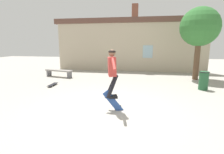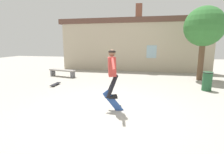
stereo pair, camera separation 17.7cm
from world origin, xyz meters
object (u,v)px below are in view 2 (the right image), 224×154
(park_bench, at_px, (62,71))
(skater, at_px, (112,69))
(trash_bin, at_px, (207,81))
(tree_right, at_px, (204,27))
(skateboard_flipping, at_px, (113,102))
(skateboard_resting, at_px, (56,84))

(park_bench, xyz_separation_m, skater, (4.24, -4.83, 0.97))
(trash_bin, bearing_deg, park_bench, 168.07)
(tree_right, xyz_separation_m, park_bench, (-8.17, -0.75, -2.60))
(skater, xyz_separation_m, skateboard_flipping, (0.05, -0.04, -1.02))
(park_bench, bearing_deg, skater, -35.78)
(park_bench, relative_size, trash_bin, 2.23)
(trash_bin, bearing_deg, skateboard_resting, -175.62)
(tree_right, relative_size, park_bench, 2.16)
(trash_bin, bearing_deg, tree_right, 82.88)
(tree_right, distance_m, trash_bin, 3.48)
(park_bench, bearing_deg, tree_right, 18.16)
(trash_bin, relative_size, skateboard_flipping, 1.05)
(park_bench, relative_size, skateboard_resting, 2.28)
(park_bench, xyz_separation_m, skateboard_flipping, (4.29, -4.87, -0.05))
(trash_bin, xyz_separation_m, skateboard_flipping, (-3.58, -3.21, -0.16))
(tree_right, xyz_separation_m, skateboard_resting, (-7.39, -2.95, -2.86))
(skater, bearing_deg, trash_bin, 23.88)
(skateboard_flipping, height_order, skateboard_resting, skateboard_flipping)
(skater, distance_m, skateboard_resting, 4.52)
(skater, height_order, skateboard_resting, skater)
(trash_bin, relative_size, skater, 0.56)
(skater, xyz_separation_m, skateboard_resting, (-3.47, 2.63, -1.23))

